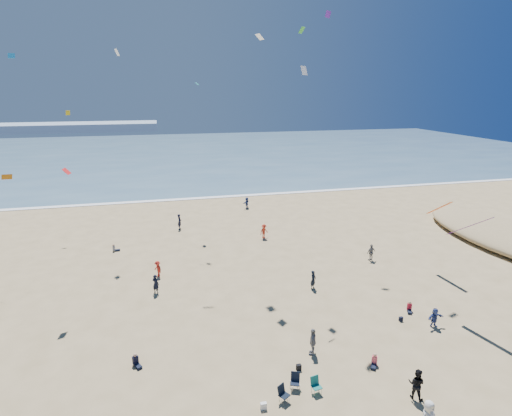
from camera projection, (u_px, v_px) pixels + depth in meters
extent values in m
plane|color=tan|center=(255.00, 406.00, 22.03)|extent=(220.00, 220.00, 0.00)
cube|color=#476B84|center=(176.00, 153.00, 110.61)|extent=(220.00, 100.00, 0.06)
cube|color=white|center=(190.00, 199.00, 63.98)|extent=(220.00, 1.20, 0.08)
cube|color=#7A8EA8|center=(22.00, 128.00, 166.68)|extent=(110.00, 20.00, 3.20)
ellipsoid|color=tan|center=(504.00, 235.00, 46.23)|extent=(10.00, 22.00, 2.20)
imported|color=black|center=(313.00, 280.00, 34.87)|extent=(0.73, 0.72, 1.70)
imported|color=slate|center=(371.00, 252.00, 40.72)|extent=(1.09, 0.66, 1.74)
imported|color=red|center=(264.00, 231.00, 46.89)|extent=(1.26, 1.05, 1.69)
imported|color=black|center=(416.00, 384.00, 22.39)|extent=(1.14, 1.14, 1.87)
imported|color=#314687|center=(247.00, 203.00, 58.80)|extent=(1.35, 1.50, 1.66)
imported|color=red|center=(158.00, 269.00, 37.24)|extent=(0.99, 1.13, 1.52)
imported|color=black|center=(180.00, 222.00, 49.94)|extent=(0.51, 0.74, 1.94)
imported|color=navy|center=(435.00, 318.00, 29.27)|extent=(1.42, 0.59, 1.49)
imported|color=black|center=(156.00, 284.00, 34.12)|extent=(0.74, 0.71, 1.71)
imported|color=gray|center=(313.00, 341.00, 26.17)|extent=(0.90, 1.19, 1.88)
cube|color=white|center=(264.00, 406.00, 21.79)|extent=(0.35, 0.20, 0.40)
cube|color=black|center=(299.00, 367.00, 24.85)|extent=(0.30, 0.22, 0.38)
cube|color=black|center=(401.00, 319.00, 30.13)|extent=(0.28, 0.18, 0.34)
cube|color=#25B9D6|center=(197.00, 84.00, 48.45)|extent=(0.42, 0.72, 0.29)
cube|color=white|center=(304.00, 70.00, 31.83)|extent=(0.64, 0.49, 0.70)
cube|color=orange|center=(7.00, 177.00, 34.88)|extent=(0.86, 0.29, 0.41)
cube|color=green|center=(302.00, 30.00, 33.71)|extent=(0.62, 0.59, 0.50)
cube|color=#1B87D0|center=(11.00, 56.00, 34.63)|extent=(0.57, 0.24, 0.44)
cube|color=white|center=(117.00, 52.00, 41.70)|extent=(0.54, 0.63, 0.69)
cube|color=#6122A2|center=(328.00, 14.00, 30.05)|extent=(0.69, 0.63, 0.47)
cube|color=red|center=(67.00, 171.00, 30.74)|extent=(0.53, 0.80, 0.46)
cube|color=yellow|center=(68.00, 113.00, 47.16)|extent=(0.54, 0.30, 0.55)
cube|color=white|center=(260.00, 37.00, 34.61)|extent=(0.72, 0.84, 0.46)
cube|color=#742289|center=(469.00, 226.00, 29.29)|extent=(0.35, 3.14, 2.21)
cube|color=#FF591A|center=(439.00, 208.00, 37.41)|extent=(0.35, 2.64, 1.87)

